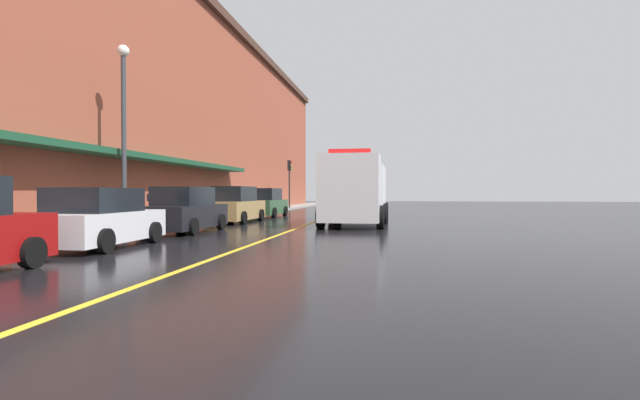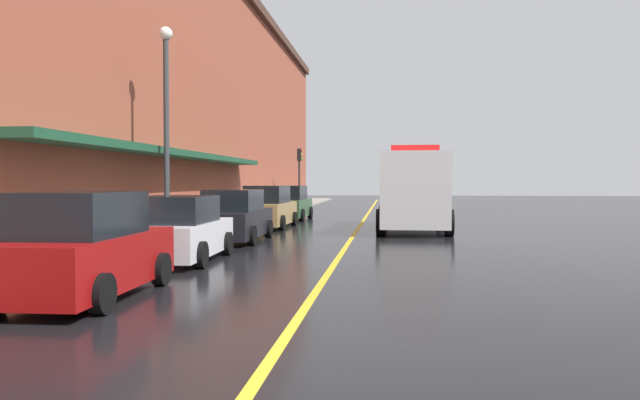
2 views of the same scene
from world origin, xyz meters
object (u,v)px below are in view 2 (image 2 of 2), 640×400
object	(u,v)px
parked_car_1	(177,231)
parked_car_3	(268,208)
parked_car_0	(84,249)
parking_meter_1	(192,210)
box_truck	(413,192)
parked_car_4	(289,204)
traffic_light_near	(299,166)
parking_meter_0	(90,225)
parked_car_2	(235,217)
street_lamp_left	(166,109)

from	to	relation	value
parked_car_1	parked_car_3	world-z (taller)	parked_car_3
parked_car_0	parking_meter_1	distance (m)	10.23
box_truck	parked_car_1	bearing A→B (deg)	-29.74
parked_car_1	parked_car_4	world-z (taller)	parked_car_4
parked_car_1	traffic_light_near	bearing A→B (deg)	0.61
parked_car_0	parked_car_3	xyz separation A→B (m)	(0.01, 16.17, -0.00)
parked_car_4	parking_meter_1	distance (m)	11.86
parking_meter_0	traffic_light_near	world-z (taller)	traffic_light_near
parking_meter_1	parking_meter_0	bearing A→B (deg)	-90.00
parked_car_0	parked_car_2	xyz separation A→B (m)	(0.07, 10.18, -0.04)
parked_car_0	parked_car_2	world-z (taller)	parked_car_0
box_truck	street_lamp_left	bearing A→B (deg)	-51.84
parked_car_1	box_truck	world-z (taller)	box_truck
parked_car_2	parking_meter_0	xyz separation A→B (m)	(-1.48, -7.19, 0.24)
parking_meter_0	parked_car_1	bearing A→B (deg)	55.64
parked_car_0	parking_meter_0	world-z (taller)	parked_car_0
parking_meter_0	parking_meter_1	bearing A→B (deg)	90.00
parked_car_0	street_lamp_left	distance (m)	10.19
parked_car_2	parked_car_1	bearing A→B (deg)	177.90
parked_car_4	parking_meter_0	distance (m)	18.97
box_truck	parking_meter_1	size ratio (longest dim) A/B	5.91
parked_car_0	parked_car_1	distance (m)	4.94
parked_car_1	parked_car_4	size ratio (longest dim) A/B	1.02
street_lamp_left	parked_car_3	bearing A→B (deg)	73.48
street_lamp_left	traffic_light_near	bearing A→B (deg)	88.50
parked_car_0	parked_car_2	bearing A→B (deg)	-1.87
parked_car_0	parked_car_1	size ratio (longest dim) A/B	1.00
parking_meter_1	box_truck	bearing A→B (deg)	35.65
parked_car_4	traffic_light_near	size ratio (longest dim) A/B	0.97
parked_car_2	parked_car_3	xyz separation A→B (m)	(-0.05, 5.99, 0.04)
parked_car_3	street_lamp_left	bearing A→B (deg)	164.69
parked_car_2	parked_car_3	size ratio (longest dim) A/B	0.99
parking_meter_0	street_lamp_left	bearing A→B (deg)	95.39
box_truck	parking_meter_1	bearing A→B (deg)	-53.44
parked_car_1	parked_car_4	xyz separation A→B (m)	(0.04, 16.98, 0.06)
parked_car_2	box_truck	world-z (taller)	box_truck
traffic_light_near	parked_car_0	bearing A→B (deg)	-87.77
traffic_light_near	parked_car_3	bearing A→B (deg)	-85.78
parked_car_1	parked_car_3	bearing A→B (deg)	-2.32
parked_car_3	parking_meter_0	size ratio (longest dim) A/B	3.46
parked_car_0	parking_meter_0	bearing A→B (deg)	23.77
parked_car_2	box_truck	size ratio (longest dim) A/B	0.58
parked_car_1	parked_car_2	world-z (taller)	parked_car_2
parked_car_4	box_truck	xyz separation A→B (m)	(6.30, -6.28, 0.76)
parked_car_1	parking_meter_1	bearing A→B (deg)	12.54
parking_meter_0	street_lamp_left	size ratio (longest dim) A/B	0.19
parked_car_1	box_truck	distance (m)	12.46
parking_meter_0	parking_meter_1	size ratio (longest dim) A/B	1.00
parked_car_1	parked_car_3	xyz separation A→B (m)	(0.09, 11.24, 0.08)
parked_car_4	parked_car_0	bearing A→B (deg)	-177.87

